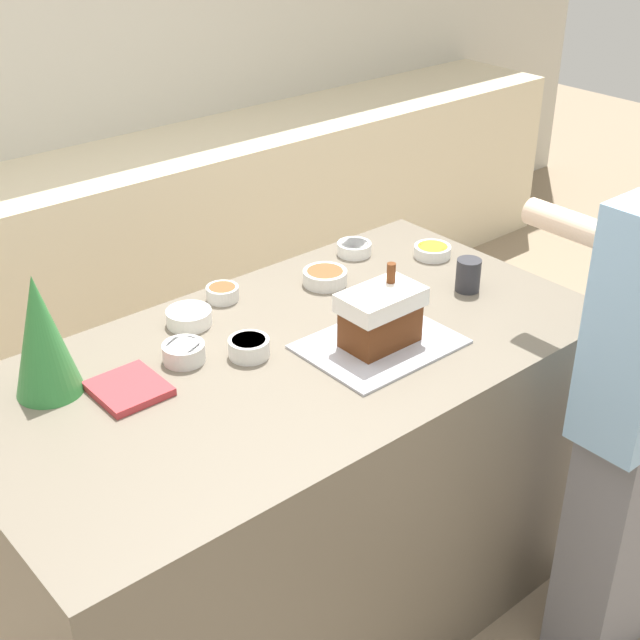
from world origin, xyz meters
TOP-DOWN VIEW (x-y plane):
  - ground_plane at (0.00, 0.00)m, footprint 12.00×12.00m
  - back_cabinet_block at (0.00, 1.74)m, footprint 6.00×0.60m
  - kitchen_island at (0.00, 0.00)m, footprint 1.74×0.92m
  - baking_tray at (0.20, -0.13)m, footprint 0.40×0.31m
  - gingerbread_house at (0.20, -0.13)m, footprint 0.22×0.14m
  - decorative_tree at (-0.57, 0.24)m, footprint 0.17×0.17m
  - candy_bowl_front_corner at (0.33, 0.25)m, footprint 0.13×0.13m
  - candy_bowl_far_left at (0.72, 0.17)m, footprint 0.12×0.12m
  - candy_bowl_near_tray_right at (-0.24, 0.14)m, footprint 0.11×0.11m
  - candy_bowl_far_right at (0.03, 0.36)m, footprint 0.10×0.10m
  - candy_bowl_behind_tray at (0.54, 0.35)m, footprint 0.11×0.11m
  - candy_bowl_center_rear at (-0.10, 0.06)m, footprint 0.11×0.11m
  - candy_bowl_near_tray_left at (-0.12, 0.30)m, footprint 0.13×0.13m
  - cookbook at (-0.43, 0.11)m, footprint 0.17×0.18m
  - mug at (0.63, -0.06)m, footprint 0.07×0.07m

SIDE VIEW (x-z plane):
  - ground_plane at x=0.00m, z-range 0.00..0.00m
  - back_cabinet_block at x=0.00m, z-range 0.00..0.91m
  - kitchen_island at x=0.00m, z-range 0.00..0.93m
  - baking_tray at x=0.20m, z-range 0.93..0.94m
  - cookbook at x=-0.43m, z-range 0.93..0.95m
  - candy_bowl_far_left at x=0.72m, z-range 0.94..0.97m
  - candy_bowl_behind_tray at x=0.54m, z-range 0.94..0.98m
  - candy_bowl_far_right at x=0.03m, z-range 0.94..0.98m
  - candy_bowl_near_tray_left at x=-0.12m, z-range 0.94..0.98m
  - candy_bowl_front_corner at x=0.33m, z-range 0.94..0.98m
  - candy_bowl_near_tray_right at x=-0.24m, z-range 0.94..0.99m
  - candy_bowl_center_rear at x=-0.10m, z-range 0.94..0.99m
  - mug at x=0.63m, z-range 0.93..1.03m
  - gingerbread_house at x=0.20m, z-range 0.92..1.13m
  - decorative_tree at x=-0.57m, z-range 0.93..1.25m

